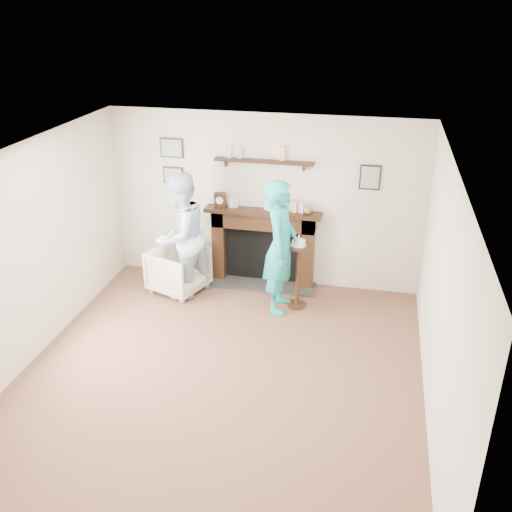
# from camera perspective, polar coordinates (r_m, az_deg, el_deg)

# --- Properties ---
(ground) EXTENTS (5.00, 5.00, 0.00)m
(ground) POSITION_cam_1_polar(r_m,az_deg,el_deg) (6.61, -3.67, -12.00)
(ground) COLOR brown
(ground) RESTS_ON ground
(room_shell) EXTENTS (4.54, 5.02, 2.52)m
(room_shell) POSITION_cam_1_polar(r_m,az_deg,el_deg) (6.40, -2.39, 3.44)
(room_shell) COLOR beige
(room_shell) RESTS_ON ground
(armchair) EXTENTS (0.92, 0.91, 0.66)m
(armchair) POSITION_cam_1_polar(r_m,az_deg,el_deg) (8.43, -7.60, -3.38)
(armchair) COLOR #C6AB93
(armchair) RESTS_ON ground
(man) EXTENTS (0.96, 1.07, 1.80)m
(man) POSITION_cam_1_polar(r_m,az_deg,el_deg) (8.32, -7.18, -3.75)
(man) COLOR #CBE3FF
(man) RESTS_ON ground
(woman) EXTENTS (0.45, 0.68, 1.84)m
(woman) POSITION_cam_1_polar(r_m,az_deg,el_deg) (7.91, 2.36, -5.17)
(woman) COLOR teal
(woman) RESTS_ON ground
(pedestal_table) EXTENTS (0.33, 0.33, 1.05)m
(pedestal_table) POSITION_cam_1_polar(r_m,az_deg,el_deg) (7.68, 4.23, -0.76)
(pedestal_table) COLOR black
(pedestal_table) RESTS_ON ground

